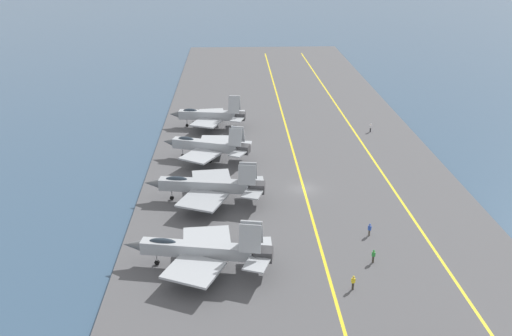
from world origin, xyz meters
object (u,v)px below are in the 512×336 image
object	(u,v)px
crew_green_vest	(373,256)
crew_yellow_vest	(353,282)
parked_jet_third	(208,146)
parked_jet_fourth	(209,115)
crew_white_vest	(371,127)
crew_blue_vest	(370,229)
parked_jet_second	(207,186)
parked_jet_nearest	(201,250)

from	to	relation	value
crew_green_vest	crew_yellow_vest	xyz separation A→B (m)	(-5.07, 3.44, 0.01)
parked_jet_third	parked_jet_fourth	distance (m)	16.86
crew_white_vest	crew_yellow_vest	bearing A→B (deg)	164.53
crew_green_vest	crew_yellow_vest	distance (m)	6.13
parked_jet_fourth	crew_blue_vest	world-z (taller)	parked_jet_fourth
parked_jet_second	crew_yellow_vest	xyz separation A→B (m)	(-21.74, -16.51, -1.54)
parked_jet_fourth	crew_green_vest	bearing A→B (deg)	-156.99
crew_green_vest	crew_white_vest	distance (m)	46.22
crew_blue_vest	crew_white_vest	distance (m)	40.03
parked_jet_nearest	parked_jet_fourth	bearing A→B (deg)	1.05
crew_blue_vest	crew_yellow_vest	xyz separation A→B (m)	(-11.20, 4.44, 0.01)
parked_jet_nearest	crew_blue_vest	size ratio (longest dim) A/B	10.09
parked_jet_fourth	crew_white_vest	world-z (taller)	parked_jet_fourth
crew_green_vest	crew_white_vest	size ratio (longest dim) A/B	0.99
parked_jet_third	parked_jet_fourth	size ratio (longest dim) A/B	1.02
parked_jet_nearest	crew_yellow_vest	size ratio (longest dim) A/B	9.96
crew_white_vest	parked_jet_second	bearing A→B (deg)	133.03
parked_jet_third	crew_blue_vest	bearing A→B (deg)	-140.53
crew_yellow_vest	parked_jet_fourth	bearing A→B (deg)	17.81
parked_jet_fourth	crew_blue_vest	xyz separation A→B (m)	(-42.95, -21.84, -1.60)
parked_jet_nearest	crew_green_vest	bearing A→B (deg)	-89.19
parked_jet_second	crew_yellow_vest	size ratio (longest dim) A/B	9.98
crew_yellow_vest	parked_jet_second	bearing A→B (deg)	37.22
parked_jet_fourth	parked_jet_third	bearing A→B (deg)	-178.80
parked_jet_third	crew_white_vest	bearing A→B (deg)	-67.49
parked_jet_nearest	parked_jet_third	world-z (taller)	parked_jet_nearest
parked_jet_third	crew_yellow_vest	xyz separation A→B (m)	(-37.30, -17.05, -1.64)
parked_jet_second	crew_yellow_vest	world-z (taller)	parked_jet_second
crew_white_vest	crew_blue_vest	bearing A→B (deg)	166.38
crew_green_vest	crew_yellow_vest	bearing A→B (deg)	145.86
parked_jet_second	crew_yellow_vest	distance (m)	27.35
parked_jet_second	crew_white_vest	world-z (taller)	parked_jet_second
parked_jet_nearest	parked_jet_third	xyz separation A→B (m)	(32.50, 0.55, 0.14)
parked_jet_nearest	crew_yellow_vest	bearing A→B (deg)	-106.21
crew_blue_vest	crew_green_vest	bearing A→B (deg)	170.75
crew_green_vest	parked_jet_fourth	bearing A→B (deg)	23.01
parked_jet_nearest	crew_green_vest	distance (m)	19.99
crew_green_vest	parked_jet_nearest	bearing A→B (deg)	90.81
parked_jet_third	crew_yellow_vest	distance (m)	41.04
parked_jet_second	parked_jet_third	world-z (taller)	parked_jet_third
parked_jet_third	crew_green_vest	xyz separation A→B (m)	(-32.22, -20.49, -1.66)
parked_jet_nearest	parked_jet_third	size ratio (longest dim) A/B	1.12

